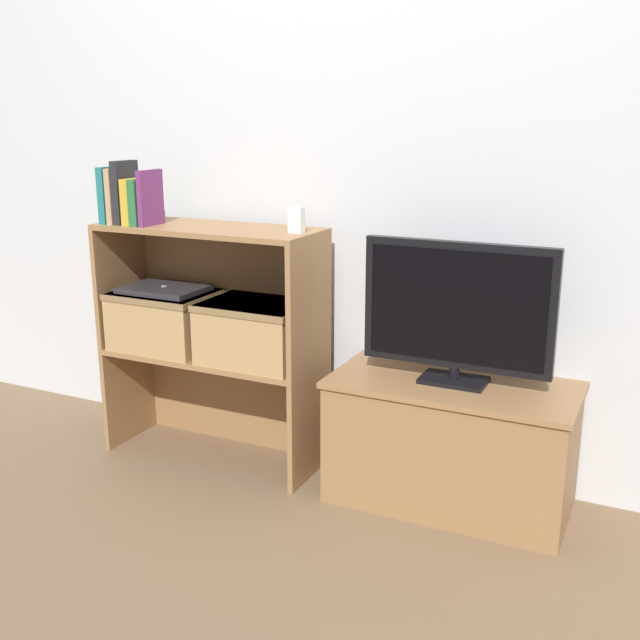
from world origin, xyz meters
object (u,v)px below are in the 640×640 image
(book_teal, at_px, (112,195))
(tv, at_px, (457,309))
(tv_stand, at_px, (451,443))
(baby_monitor, at_px, (296,220))
(book_charcoal, at_px, (125,192))
(book_plum, at_px, (150,198))
(storage_basket_left, at_px, (166,317))
(book_tan, at_px, (119,196))
(book_mustard, at_px, (135,201))
(storage_basket_right, at_px, (256,329))
(book_forest, at_px, (144,202))
(laptop, at_px, (164,289))

(book_teal, bearing_deg, tv, 4.27)
(tv_stand, xyz_separation_m, baby_monitor, (-0.58, -0.03, 0.74))
(tv, xyz_separation_m, book_charcoal, (-1.27, -0.10, 0.34))
(tv_stand, relative_size, book_plum, 4.06)
(storage_basket_left, bearing_deg, book_charcoal, -155.09)
(tv_stand, bearing_deg, tv, -90.00)
(book_tan, bearing_deg, book_teal, 180.00)
(tv_stand, height_order, book_mustard, book_mustard)
(tv_stand, distance_m, book_plum, 1.41)
(book_teal, bearing_deg, storage_basket_right, 5.15)
(book_teal, bearing_deg, baby_monitor, 5.16)
(tv_stand, distance_m, book_teal, 1.56)
(tv_stand, xyz_separation_m, storage_basket_left, (-1.15, -0.05, 0.33))
(book_mustard, height_order, book_plum, book_plum)
(storage_basket_right, bearing_deg, book_mustard, -173.72)
(book_forest, bearing_deg, baby_monitor, 6.40)
(book_teal, distance_m, laptop, 0.41)
(tv, bearing_deg, baby_monitor, -176.90)
(book_charcoal, relative_size, laptop, 0.76)
(book_charcoal, relative_size, storage_basket_right, 0.61)
(book_tan, height_order, book_forest, book_tan)
(tv_stand, xyz_separation_m, book_teal, (-1.33, -0.10, 0.80))
(book_teal, xyz_separation_m, book_plum, (0.18, 0.00, -0.00))
(book_teal, xyz_separation_m, book_mustard, (0.11, 0.00, -0.02))
(tv, relative_size, book_mustard, 3.75)
(book_forest, distance_m, book_plum, 0.04)
(book_teal, height_order, baby_monitor, book_teal)
(book_charcoal, height_order, baby_monitor, book_charcoal)
(storage_basket_right, bearing_deg, tv, 3.57)
(book_teal, height_order, storage_basket_left, book_teal)
(tv_stand, distance_m, book_charcoal, 1.51)
(book_teal, bearing_deg, laptop, 16.47)
(book_mustard, relative_size, baby_monitor, 1.42)
(baby_monitor, height_order, laptop, baby_monitor)
(tv_stand, bearing_deg, book_forest, -175.13)
(book_tan, bearing_deg, book_forest, 0.00)
(book_plum, xyz_separation_m, storage_basket_left, (-0.00, 0.05, -0.47))
(book_teal, bearing_deg, book_charcoal, 0.00)
(tv, height_order, book_charcoal, book_charcoal)
(book_charcoal, height_order, storage_basket_right, book_charcoal)
(book_forest, height_order, baby_monitor, book_forest)
(book_teal, xyz_separation_m, laptop, (0.18, 0.05, -0.36))
(laptop, bearing_deg, book_teal, -163.53)
(tv_stand, distance_m, book_mustard, 1.46)
(tv_stand, relative_size, book_forest, 4.88)
(storage_basket_right, bearing_deg, tv_stand, 3.69)
(book_tan, xyz_separation_m, book_charcoal, (0.03, 0.00, 0.01))
(book_forest, relative_size, book_plum, 0.83)
(tv_stand, xyz_separation_m, tv, (-0.00, -0.00, 0.48))
(tv, xyz_separation_m, book_tan, (-1.30, -0.10, 0.32))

